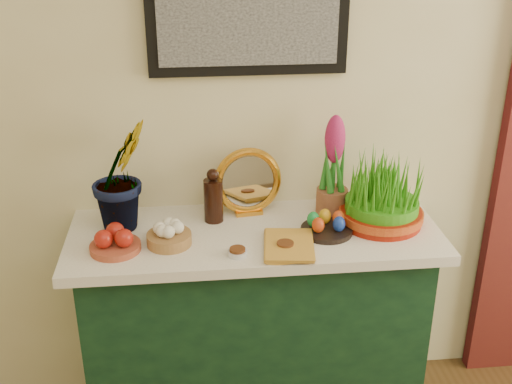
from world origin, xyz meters
TOP-DOWN VIEW (x-y plane):
  - sideboard at (-0.23, 2.00)m, footprint 1.30×0.45m
  - tablecloth at (-0.23, 2.00)m, footprint 1.40×0.55m
  - hyacinth_green at (-0.72, 2.09)m, footprint 0.37×0.36m
  - apple_bowl at (-0.74, 1.90)m, footprint 0.20×0.20m
  - garlic_basket at (-0.55, 1.93)m, footprint 0.20×0.20m
  - vinegar_cruet at (-0.38, 2.10)m, footprint 0.07×0.07m
  - mirror at (-0.24, 2.16)m, footprint 0.27×0.10m
  - book at (-0.21, 1.86)m, footprint 0.19×0.25m
  - spice_dish_left at (-0.31, 1.82)m, footprint 0.07×0.07m
  - spice_dish_right at (-0.14, 1.84)m, footprint 0.08×0.08m
  - egg_plate at (0.04, 1.95)m, footprint 0.22×0.22m
  - hyacinth_pink at (0.09, 2.12)m, footprint 0.12×0.12m
  - wheatgrass_sabzeh at (0.26, 2.01)m, footprint 0.32×0.32m

SIDE VIEW (x-z plane):
  - sideboard at x=-0.23m, z-range 0.00..0.85m
  - tablecloth at x=-0.23m, z-range 0.85..0.89m
  - spice_dish_left at x=-0.31m, z-range 0.89..0.92m
  - spice_dish_right at x=-0.14m, z-range 0.89..0.92m
  - book at x=-0.21m, z-range 0.89..0.92m
  - egg_plate at x=0.04m, z-range 0.88..0.96m
  - garlic_basket at x=-0.55m, z-range 0.88..0.97m
  - apple_bowl at x=-0.74m, z-range 0.88..0.97m
  - vinegar_cruet at x=-0.38m, z-range 0.88..1.09m
  - wheatgrass_sabzeh at x=0.26m, z-range 0.87..1.14m
  - mirror at x=-0.24m, z-range 0.88..1.16m
  - hyacinth_pink at x=0.09m, z-range 0.87..1.28m
  - hyacinth_green at x=-0.72m, z-range 0.89..1.45m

